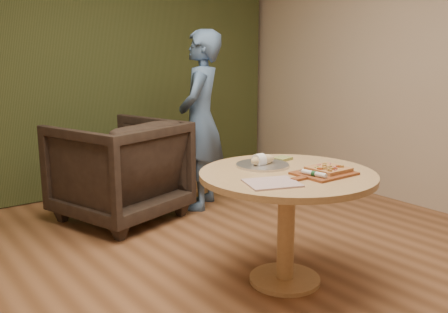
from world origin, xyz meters
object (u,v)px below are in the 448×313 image
serving_tray (262,165)px  bread_roll (262,160)px  pedestal_table (287,193)px  flatbread_pizza (329,169)px  person_standing (201,121)px  pizza_paddle (323,174)px  cutlery_roll (314,174)px  armchair (119,165)px

serving_tray → bread_roll: bearing=-180.0°
pedestal_table → serving_tray: serving_tray is taller
flatbread_pizza → bread_roll: bearing=119.0°
flatbread_pizza → person_standing: size_ratio=0.13×
bread_roll → pedestal_table: bearing=-83.4°
flatbread_pizza → serving_tray: size_ratio=0.62×
pizza_paddle → cutlery_roll: (-0.11, -0.03, 0.02)m
cutlery_roll → bread_roll: size_ratio=1.03×
cutlery_roll → pedestal_table: bearing=86.2°
cutlery_roll → bread_roll: bread_roll is taller
bread_roll → person_standing: size_ratio=0.11×
pizza_paddle → person_standing: (0.35, 1.87, 0.09)m
pedestal_table → person_standing: bearing=74.2°
serving_tray → person_standing: size_ratio=0.21×
bread_roll → cutlery_roll: bearing=-84.1°
cutlery_roll → bread_roll: bearing=87.0°
pizza_paddle → flatbread_pizza: size_ratio=2.02×
flatbread_pizza → pizza_paddle: bearing=-170.1°
pizza_paddle → cutlery_roll: bearing=-166.3°
pedestal_table → serving_tray: bearing=94.3°
person_standing → flatbread_pizza: bearing=39.1°
bread_roll → flatbread_pizza: bearing=-61.0°
pizza_paddle → flatbread_pizza: bearing=9.7°
cutlery_roll → person_standing: size_ratio=0.12×
serving_tray → person_standing: bearing=71.4°
cutlery_roll → serving_tray: size_ratio=0.56×
pedestal_table → bread_roll: bread_roll is taller
flatbread_pizza → person_standing: person_standing is taller
cutlery_roll → flatbread_pizza: bearing=3.7°
pedestal_table → pizza_paddle: (0.13, -0.18, 0.15)m
cutlery_roll → serving_tray: 0.43m
flatbread_pizza → bread_roll: 0.45m
armchair → person_standing: person_standing is taller
serving_tray → armchair: (-0.30, 1.61, -0.26)m
bread_roll → pizza_paddle: bearing=-69.0°
pedestal_table → pizza_paddle: pizza_paddle is taller
cutlery_roll → bread_roll: 0.43m
flatbread_pizza → cutlery_roll: size_ratio=1.11×
pizza_paddle → bread_roll: bearing=110.8°
serving_tray → person_standing: person_standing is taller
pedestal_table → cutlery_roll: 0.27m
cutlery_roll → person_standing: (0.46, 1.90, 0.07)m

